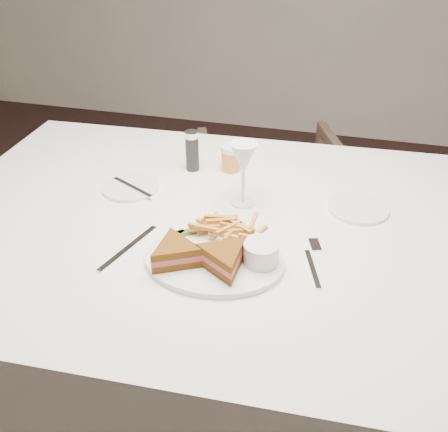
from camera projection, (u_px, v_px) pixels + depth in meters
ground at (107, 412)px, 1.67m from camera, size 5.00×5.00×0.00m
table at (228, 327)px, 1.48m from camera, size 1.63×1.13×0.75m
chair_far at (273, 200)px, 2.21m from camera, size 0.78×0.76×0.63m
table_setting at (223, 224)px, 1.20m from camera, size 0.79×0.61×0.18m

